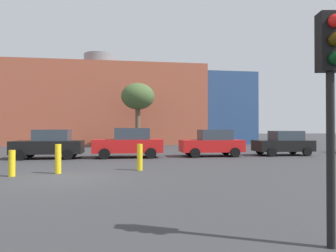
# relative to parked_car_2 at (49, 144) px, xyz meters

# --- Properties ---
(ground_plane) EXTENTS (200.00, 200.00, 0.00)m
(ground_plane) POSITION_rel_parked_car_2_xyz_m (2.29, -7.66, -0.88)
(ground_plane) COLOR #38383A
(building_backdrop) EXTENTS (38.22, 11.94, 11.36)m
(building_backdrop) POSITION_rel_parked_car_2_xyz_m (1.41, 20.07, 3.75)
(building_backdrop) COLOR #B2563D
(building_backdrop) RESTS_ON ground_plane
(parked_car_2) EXTENTS (4.09, 2.01, 1.77)m
(parked_car_2) POSITION_rel_parked_car_2_xyz_m (0.00, 0.00, 0.00)
(parked_car_2) COLOR black
(parked_car_2) RESTS_ON ground_plane
(parked_car_3) EXTENTS (4.32, 2.12, 1.87)m
(parked_car_3) POSITION_rel_parked_car_2_xyz_m (4.83, 0.00, 0.05)
(parked_car_3) COLOR red
(parked_car_3) RESTS_ON ground_plane
(parked_car_4) EXTENTS (4.07, 2.00, 1.77)m
(parked_car_4) POSITION_rel_parked_car_2_xyz_m (10.30, 0.00, -0.00)
(parked_car_4) COLOR red
(parked_car_4) RESTS_ON ground_plane
(parked_car_5) EXTENTS (3.88, 1.91, 1.68)m
(parked_car_5) POSITION_rel_parked_car_2_xyz_m (15.38, 0.00, -0.05)
(parked_car_5) COLOR black
(parked_car_5) RESTS_ON ground_plane
(traffic_light_near_right) EXTENTS (0.39, 0.39, 3.59)m
(traffic_light_near_right) POSITION_rel_parked_car_2_xyz_m (7.64, -14.96, 1.76)
(traffic_light_near_right) COLOR black
(traffic_light_near_right) RESTS_ON ground_plane
(bare_tree_0) EXTENTS (3.29, 3.29, 6.37)m
(bare_tree_0) POSITION_rel_parked_car_2_xyz_m (5.87, 10.54, 4.07)
(bare_tree_0) COLOR brown
(bare_tree_0) RESTS_ON ground_plane
(bollard_yellow_0) EXTENTS (0.24, 0.24, 1.15)m
(bollard_yellow_0) POSITION_rel_parked_car_2_xyz_m (5.21, -5.98, -0.31)
(bollard_yellow_0) COLOR yellow
(bollard_yellow_0) RESTS_ON ground_plane
(bollard_yellow_1) EXTENTS (0.24, 0.24, 1.19)m
(bollard_yellow_1) POSITION_rel_parked_car_2_xyz_m (1.88, -6.48, -0.29)
(bollard_yellow_1) COLOR yellow
(bollard_yellow_1) RESTS_ON ground_plane
(bollard_yellow_2) EXTENTS (0.24, 0.24, 1.00)m
(bollard_yellow_2) POSITION_rel_parked_car_2_xyz_m (0.30, -6.97, -0.38)
(bollard_yellow_2) COLOR yellow
(bollard_yellow_2) RESTS_ON ground_plane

